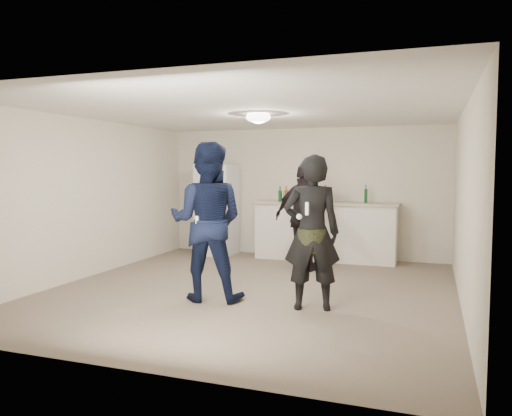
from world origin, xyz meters
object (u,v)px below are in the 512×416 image
(shaker, at_px, (283,197))
(woman, at_px, (312,233))
(counter, at_px, (325,232))
(spectator, at_px, (305,217))
(fridge, at_px, (217,210))
(man, at_px, (207,222))

(shaker, bearing_deg, woman, -67.98)
(shaker, distance_m, woman, 3.57)
(shaker, bearing_deg, counter, 1.76)
(counter, relative_size, spectator, 1.44)
(fridge, bearing_deg, shaker, 1.89)
(counter, bearing_deg, woman, -81.16)
(woman, distance_m, spectator, 2.35)
(fridge, relative_size, woman, 0.96)
(man, height_order, woman, man)
(fridge, distance_m, spectator, 2.29)
(woman, bearing_deg, counter, -97.39)
(spectator, bearing_deg, shaker, -49.79)
(fridge, height_order, man, man)
(counter, bearing_deg, man, -104.64)
(shaker, height_order, man, man)
(man, bearing_deg, counter, -115.92)
(fridge, relative_size, spectator, 1.00)
(shaker, relative_size, man, 0.08)
(counter, relative_size, fridge, 1.44)
(spectator, bearing_deg, counter, -89.98)
(fridge, xyz_separation_m, man, (1.31, -3.26, 0.13))
(counter, relative_size, shaker, 15.29)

